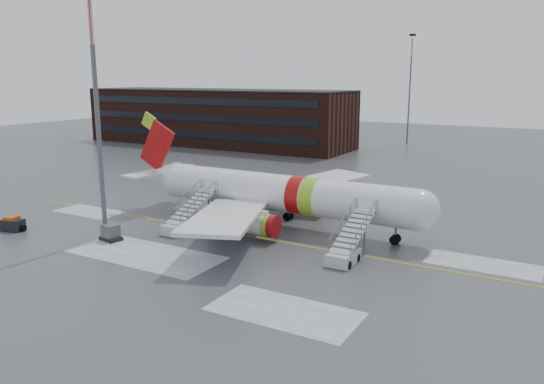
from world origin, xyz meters
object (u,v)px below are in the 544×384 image
Objects in this scene: airliner at (274,193)px; light_mast_near at (97,114)px; pushback_tug at (208,223)px; baggage_tractor at (13,224)px; airstair_fwd at (347,249)px; airstair_aft at (183,221)px; uld_container at (111,233)px.

airliner is 1.55× the size of light_mast_near.
baggage_tractor is at bearing -149.67° from pushback_tug.
airliner is at bearing 148.75° from airstair_fwd.
pushback_tug is at bearing 30.33° from baggage_tractor.
airstair_fwd is (10.77, -6.54, -2.35)m from airliner.
pushback_tug is 0.97× the size of baggage_tractor.
airstair_aft is at bearing 28.80° from baggage_tractor.
pushback_tug is at bearing -134.33° from airliner.
uld_container is 11.14m from light_mast_near.
airstair_fwd is 2.70× the size of pushback_tug.
airliner is at bearing 44.41° from airstair_aft.
uld_container is (-10.68, -12.31, -2.69)m from airliner.
pushback_tug is (-15.55, 1.64, -0.36)m from airstair_fwd.
light_mast_near is at bearing 15.46° from baggage_tractor.
uld_container is at bearing -164.94° from airstair_fwd.
airstair_fwd reaches higher than uld_container.
light_mast_near is (-5.00, -5.50, 10.75)m from airstair_aft.
light_mast_near is (-11.67, -12.04, 8.40)m from airliner.
baggage_tractor is at bearing -145.73° from airliner.
airliner reaches higher than pushback_tug.
airliner is 16.74× the size of uld_container.
light_mast_near is at bearing -134.10° from airliner.
airstair_fwd is 22.22m from uld_container.
uld_container is (-21.45, -5.77, -0.34)m from airstair_fwd.
airstair_fwd is 17.44m from airstair_aft.
light_mast_near is at bearing 164.86° from uld_container.
airstair_fwd reaches higher than pushback_tug.
pushback_tug is at bearing 51.48° from uld_container.
light_mast_near is (-6.89, -7.15, 11.11)m from pushback_tug.
airstair_fwd is 25.48m from light_mast_near.
light_mast_near reaches higher than airstair_aft.
light_mast_near reaches higher than uld_container.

